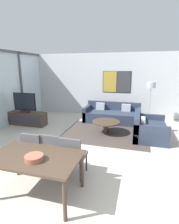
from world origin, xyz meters
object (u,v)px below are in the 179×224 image
Objects in this scene: tv_console at (26,118)px; dining_chair_right at (73,154)px; sofa_side at (147,129)px; floor_lamp at (151,88)px; sofa_main at (112,115)px; fruit_bowl at (34,158)px; dining_chair_left at (35,149)px; dining_chair_centre at (54,150)px; television at (25,103)px; dining_table at (35,160)px; coffee_table at (106,124)px.

dining_chair_right reaches higher than tv_console.
floor_lamp is (0.10, 1.51, 1.14)m from sofa_side.
sofa_main is 4.84m from fruit_bowl.
sofa_side is at bearing -93.94° from floor_lamp.
dining_chair_centre is (0.43, 0.04, 0.00)m from dining_chair_left.
dining_chair_right is (-1.52, -2.60, 0.24)m from sofa_side.
tv_console is at bearing 128.41° from dining_chair_left.
television reaches higher than fruit_bowl.
television is at bearing -156.83° from sofa_main.
television is 4.17m from dining_table.
television is 0.57× the size of floor_lamp.
tv_console is at bearing 137.98° from dining_chair_right.
dining_chair_centre is at bearing 142.75° from sofa_side.
television is (0.00, 0.00, 0.61)m from tv_console.
dining_table is 1.73× the size of dining_chair_centre.
dining_chair_left is 2.95× the size of fruit_bowl.
coffee_table is 0.57× the size of floor_lamp.
sofa_side is 0.93× the size of dining_table.
sofa_side reaches higher than tv_console.
floor_lamp is at bearing 46.48° from coffee_table.
tv_console is at bearing -162.57° from floor_lamp.
dining_chair_left and dining_chair_centre have the same top height.
fruit_bowl is at bearing -112.11° from floor_lamp.
sofa_side is (1.33, -1.42, 0.00)m from sofa_main.
sofa_main is 4.71m from dining_table.
fruit_bowl is 5.29m from floor_lamp.
sofa_main is at bearing 23.18° from tv_console.
sofa_side is 1.60× the size of dining_chair_centre.
television is 3.21m from coffee_table.
tv_console is 1.72× the size of television.
sofa_side is at bearing 52.75° from dining_chair_centre.
television is 4.31m from fruit_bowl.
sofa_main is 4.15m from dining_chair_left.
dining_chair_right is at bearing -42.02° from tv_console.
fruit_bowl is at bearing -52.71° from television.
dining_chair_right is at bearing 64.61° from fruit_bowl.
dining_table is 0.19m from fruit_bowl.
sofa_main is 1.42m from coffee_table.
tv_console is 3.41m from dining_chair_left.
fruit_bowl reaches higher than coffee_table.
dining_chair_centre is at bearing 95.09° from fruit_bowl.
television is at bearing 137.97° from dining_chair_right.
fruit_bowl is at bearing -84.91° from dining_chair_centre.
sofa_side is 3.02m from dining_chair_right.
floor_lamp reaches higher than dining_table.
fruit_bowl is at bearing -56.83° from dining_chair_left.
dining_chair_left is (-0.43, 0.64, -0.15)m from dining_table.
sofa_side is at bearing -47.01° from sofa_main.
dining_chair_left is (-1.05, -4.01, 0.24)m from sofa_main.
dining_chair_left and dining_chair_right have the same top height.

